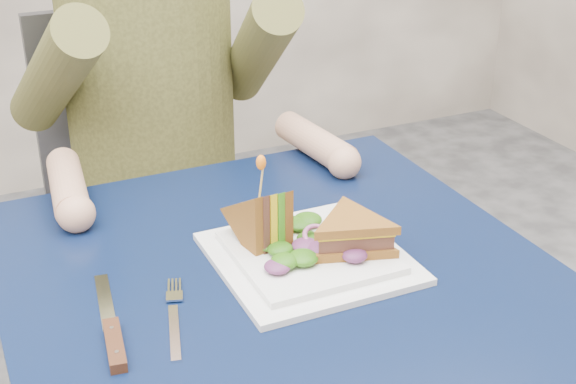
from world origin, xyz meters
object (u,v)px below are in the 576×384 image
table (277,314)px  plate (309,256)px  sandwich_upright (262,222)px  diner (149,36)px  knife (113,336)px  fork (174,319)px  chair (148,188)px  sandwich_flat (352,234)px

table → plate: 0.10m
table → sandwich_upright: bearing=96.1°
diner → knife: 0.75m
fork → sandwich_upright: bearing=32.5°
table → plate: size_ratio=2.88×
diner → plate: diner is taller
chair → fork: bearing=-102.2°
knife → sandwich_flat: bearing=7.0°
table → plate: bearing=-5.9°
chair → diner: size_ratio=1.25×
plate → sandwich_flat: bearing=-24.4°
sandwich_upright → fork: bearing=-147.5°
sandwich_upright → knife: 0.28m
chair → sandwich_flat: bearing=-82.1°
plate → fork: plate is taller
chair → plate: size_ratio=3.58×
chair → diner: 0.39m
knife → plate: bearing=12.9°
table → knife: knife is taller
chair → plate: (0.05, -0.72, 0.20)m
fork → plate: bearing=15.5°
table → chair: 0.73m
plate → sandwich_flat: (0.06, -0.02, 0.04)m
sandwich_flat → fork: sandwich_flat is taller
plate → diner: bearing=94.6°
chair → fork: (-0.17, -0.78, 0.19)m
diner → sandwich_flat: 0.66m
chair → fork: size_ratio=5.29×
sandwich_upright → knife: size_ratio=0.59×
diner → fork: (-0.17, -0.67, -0.18)m
diner → sandwich_upright: diner is taller
plate → knife: size_ratio=1.17×
table → sandwich_upright: sandwich_upright is taller
fork → knife: (-0.08, -0.01, 0.00)m
diner → plate: (0.05, -0.61, -0.18)m
table → fork: 0.20m
table → plate: plate is taller
chair → fork: chair is taller
plate → sandwich_upright: sandwich_upright is taller
sandwich_upright → knife: sandwich_upright is taller
knife → table: bearing=16.3°
sandwich_upright → fork: sandwich_upright is taller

